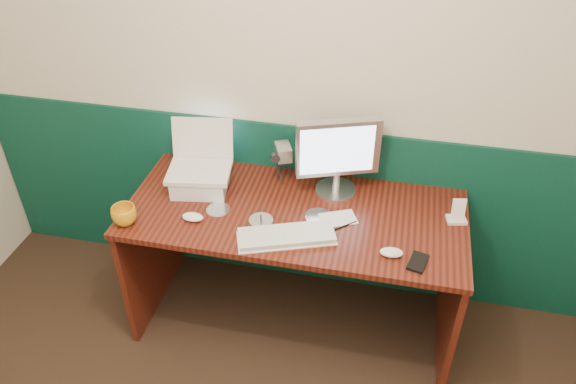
% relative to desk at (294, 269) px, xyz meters
% --- Properties ---
extents(back_wall, '(3.50, 0.04, 2.50)m').
position_rel_desk_xyz_m(back_wall, '(-0.09, 0.37, 0.88)').
color(back_wall, beige).
rests_on(back_wall, ground).
extents(wainscot, '(3.48, 0.02, 1.00)m').
position_rel_desk_xyz_m(wainscot, '(-0.09, 0.36, 0.12)').
color(wainscot, '#073126').
rests_on(wainscot, ground).
extents(desk, '(1.60, 0.70, 0.75)m').
position_rel_desk_xyz_m(desk, '(0.00, 0.00, 0.00)').
color(desk, '#341009').
rests_on(desk, ground).
extents(laptop_riser, '(0.29, 0.26, 0.09)m').
position_rel_desk_xyz_m(laptop_riser, '(-0.49, 0.08, 0.42)').
color(laptop_riser, silver).
rests_on(laptop_riser, desk).
extents(laptop, '(0.33, 0.28, 0.25)m').
position_rel_desk_xyz_m(laptop, '(-0.49, 0.08, 0.59)').
color(laptop, silver).
rests_on(laptop, laptop_riser).
extents(monitor, '(0.41, 0.24, 0.40)m').
position_rel_desk_xyz_m(monitor, '(0.16, 0.20, 0.57)').
color(monitor, silver).
rests_on(monitor, desk).
extents(keyboard, '(0.45, 0.28, 0.02)m').
position_rel_desk_xyz_m(keyboard, '(0.00, -0.20, 0.39)').
color(keyboard, silver).
rests_on(keyboard, desk).
extents(mouse_right, '(0.11, 0.07, 0.03)m').
position_rel_desk_xyz_m(mouse_right, '(0.46, -0.21, 0.39)').
color(mouse_right, white).
rests_on(mouse_right, desk).
extents(mouse_left, '(0.10, 0.06, 0.03)m').
position_rel_desk_xyz_m(mouse_left, '(-0.45, -0.16, 0.39)').
color(mouse_left, white).
rests_on(mouse_left, desk).
extents(mug, '(0.13, 0.13, 0.09)m').
position_rel_desk_xyz_m(mug, '(-0.74, -0.25, 0.42)').
color(mug, orange).
rests_on(mug, desk).
extents(camcorder, '(0.14, 0.17, 0.21)m').
position_rel_desk_xyz_m(camcorder, '(-0.11, 0.24, 0.48)').
color(camcorder, '#BABABF').
rests_on(camcorder, desk).
extents(cd_spindle, '(0.11, 0.11, 0.02)m').
position_rel_desk_xyz_m(cd_spindle, '(-0.13, -0.12, 0.39)').
color(cd_spindle, '#B6BFC7').
rests_on(cd_spindle, desk).
extents(cd_loose_a, '(0.11, 0.11, 0.00)m').
position_rel_desk_xyz_m(cd_loose_a, '(-0.36, -0.07, 0.38)').
color(cd_loose_a, silver).
rests_on(cd_loose_a, desk).
extents(cd_loose_b, '(0.13, 0.13, 0.00)m').
position_rel_desk_xyz_m(cd_loose_b, '(0.11, -0.01, 0.38)').
color(cd_loose_b, silver).
rests_on(cd_loose_b, desk).
extents(pen, '(0.10, 0.09, 0.01)m').
position_rel_desk_xyz_m(pen, '(0.25, -0.06, 0.38)').
color(pen, black).
rests_on(pen, desk).
extents(papers, '(0.20, 0.17, 0.00)m').
position_rel_desk_xyz_m(papers, '(0.21, -0.01, 0.38)').
color(papers, silver).
rests_on(papers, desk).
extents(dock, '(0.10, 0.08, 0.02)m').
position_rel_desk_xyz_m(dock, '(0.74, 0.09, 0.38)').
color(dock, white).
rests_on(dock, desk).
extents(music_player, '(0.07, 0.04, 0.10)m').
position_rel_desk_xyz_m(music_player, '(0.74, 0.09, 0.44)').
color(music_player, white).
rests_on(music_player, dock).
extents(pda, '(0.09, 0.13, 0.01)m').
position_rel_desk_xyz_m(pda, '(0.58, -0.24, 0.38)').
color(pda, black).
rests_on(pda, desk).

